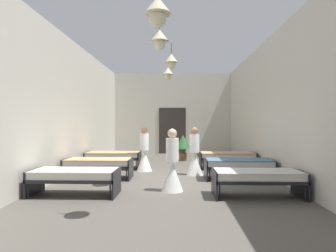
# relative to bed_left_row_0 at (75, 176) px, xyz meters

# --- Properties ---
(ground_plane) EXTENTS (6.71, 14.27, 0.10)m
(ground_plane) POSITION_rel_bed_left_row_0_xyz_m (2.01, 1.90, -0.49)
(ground_plane) COLOR #59544C
(room_shell) EXTENTS (6.51, 13.87, 4.23)m
(room_shell) POSITION_rel_bed_left_row_0_xyz_m (2.01, 3.26, 1.68)
(room_shell) COLOR beige
(room_shell) RESTS_ON ground
(bed_left_row_0) EXTENTS (1.90, 0.84, 0.57)m
(bed_left_row_0) POSITION_rel_bed_left_row_0_xyz_m (0.00, 0.00, 0.00)
(bed_left_row_0) COLOR black
(bed_left_row_0) RESTS_ON ground
(bed_right_row_0) EXTENTS (1.90, 0.84, 0.57)m
(bed_right_row_0) POSITION_rel_bed_left_row_0_xyz_m (4.01, 0.00, 0.00)
(bed_right_row_0) COLOR black
(bed_right_row_0) RESTS_ON ground
(bed_left_row_1) EXTENTS (1.90, 0.84, 0.57)m
(bed_left_row_1) POSITION_rel_bed_left_row_0_xyz_m (0.00, 1.90, 0.00)
(bed_left_row_1) COLOR black
(bed_left_row_1) RESTS_ON ground
(bed_right_row_1) EXTENTS (1.90, 0.84, 0.57)m
(bed_right_row_1) POSITION_rel_bed_left_row_0_xyz_m (4.01, 1.90, 0.00)
(bed_right_row_1) COLOR black
(bed_right_row_1) RESTS_ON ground
(bed_left_row_2) EXTENTS (1.90, 0.84, 0.57)m
(bed_left_row_2) POSITION_rel_bed_left_row_0_xyz_m (0.00, 3.80, 0.00)
(bed_left_row_2) COLOR black
(bed_left_row_2) RESTS_ON ground
(bed_right_row_2) EXTENTS (1.90, 0.84, 0.57)m
(bed_right_row_2) POSITION_rel_bed_left_row_0_xyz_m (4.01, 3.80, 0.00)
(bed_right_row_2) COLOR black
(bed_right_row_2) RESTS_ON ground
(nurse_near_aisle) EXTENTS (0.52, 0.52, 1.49)m
(nurse_near_aisle) POSITION_rel_bed_left_row_0_xyz_m (1.17, 3.25, 0.09)
(nurse_near_aisle) COLOR white
(nurse_near_aisle) RESTS_ON ground
(nurse_mid_aisle) EXTENTS (0.52, 0.52, 1.49)m
(nurse_mid_aisle) POSITION_rel_bed_left_row_0_xyz_m (2.15, 0.46, 0.09)
(nurse_mid_aisle) COLOR white
(nurse_mid_aisle) RESTS_ON ground
(nurse_far_aisle) EXTENTS (0.52, 0.52, 1.49)m
(nurse_far_aisle) POSITION_rel_bed_left_row_0_xyz_m (2.80, 2.57, 0.09)
(nurse_far_aisle) COLOR white
(nurse_far_aisle) RESTS_ON ground
(potted_plant) EXTENTS (0.68, 0.68, 1.10)m
(potted_plant) POSITION_rel_bed_left_row_0_xyz_m (2.52, 5.95, 0.30)
(potted_plant) COLOR brown
(potted_plant) RESTS_ON ground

